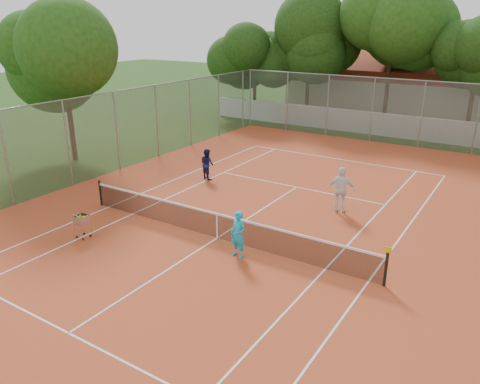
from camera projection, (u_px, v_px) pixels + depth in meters
The scene contains 12 objects.
ground at pixel (217, 238), 16.62m from camera, with size 120.00×120.00×0.00m, color #1C3A10.
court_pad at pixel (217, 238), 16.62m from camera, with size 18.00×34.00×0.02m, color #B64823.
court_lines at pixel (217, 238), 16.62m from camera, with size 10.98×23.78×0.01m, color white.
tennis_net at pixel (217, 225), 16.45m from camera, with size 11.88×0.10×0.98m, color black.
perimeter_fence at pixel (216, 186), 15.94m from camera, with size 18.00×34.00×4.00m, color slate.
boundary_wall at pixel (380, 124), 31.41m from camera, with size 26.00×0.30×1.50m, color silver.
clubhouse at pixel (393, 84), 39.84m from camera, with size 16.40×9.00×4.40m, color beige.
tropical_trees at pixel (399, 56), 32.32m from camera, with size 29.00×19.00×10.00m, color black.
player_near at pixel (238, 235), 15.05m from camera, with size 0.58×0.38×1.58m, color #1AADE2.
player_far_left at pixel (207, 164), 22.63m from camera, with size 0.73×0.57×1.50m, color #181B48.
player_far_right at pixel (341, 190), 18.59m from camera, with size 1.10×0.46×1.88m, color white.
ball_hopper at pixel (82, 226), 16.49m from camera, with size 0.44×0.44×0.93m, color #ABAAB1.
Camera 1 is at (8.76, -12.25, 7.28)m, focal length 35.00 mm.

